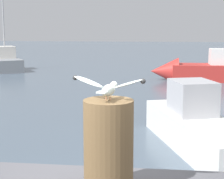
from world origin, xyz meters
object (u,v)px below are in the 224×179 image
Objects in this scene: seagull at (109,87)px; boat_grey at (2,61)px; mooring_post at (109,146)px; boat_white at (207,134)px; boat_red at (207,71)px.

boat_grey is (-9.46, 20.51, -1.78)m from seagull.
boat_white is at bearing 73.69° from mooring_post.
mooring_post is 5.33m from boat_white.
boat_grey is (-9.46, 20.52, -1.26)m from mooring_post.
boat_white is (10.92, -15.54, -0.00)m from boat_grey.
seagull is at bearing 76.32° from mooring_post.
boat_grey is at bearing 114.76° from seagull.
mooring_post is 1.26× the size of seagull.
boat_white is at bearing 73.69° from seagull.
boat_white is (1.46, 4.97, -1.78)m from seagull.
boat_grey reaches higher than boat_white.
boat_grey is at bearing 125.08° from boat_white.
mooring_post is at bearing -103.68° from seagull.
seagull is at bearing -65.24° from boat_grey.
seagull is at bearing -99.49° from boat_red.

